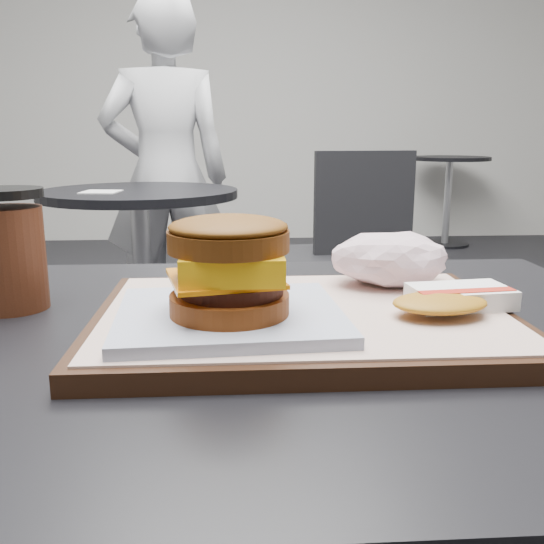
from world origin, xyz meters
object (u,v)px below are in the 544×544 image
(coffee_cup, at_px, (8,253))
(breakfast_sandwich, at_px, (230,279))
(serving_tray, at_px, (303,319))
(neighbor_table, at_px, (141,245))
(crumpled_wrapper, at_px, (390,259))
(neighbor_chair, at_px, (332,246))
(patron, at_px, (166,178))
(customer_table, at_px, (254,508))
(hash_brown, at_px, (451,299))

(coffee_cup, bearing_deg, breakfast_sandwich, -29.62)
(serving_tray, bearing_deg, neighbor_table, 103.54)
(crumpled_wrapper, xyz_separation_m, neighbor_table, (-0.50, 1.56, -0.27))
(coffee_cup, height_order, neighbor_table, coffee_cup)
(serving_tray, xyz_separation_m, crumpled_wrapper, (0.10, 0.09, 0.04))
(neighbor_chair, bearing_deg, serving_tray, -100.26)
(coffee_cup, bearing_deg, patron, 91.59)
(breakfast_sandwich, relative_size, crumpled_wrapper, 1.60)
(neighbor_table, distance_m, patron, 0.53)
(customer_table, xyz_separation_m, neighbor_chair, (0.37, 1.80, -0.07))
(coffee_cup, height_order, neighbor_chair, coffee_cup)
(customer_table, relative_size, serving_tray, 2.11)
(breakfast_sandwich, bearing_deg, neighbor_chair, 77.95)
(crumpled_wrapper, height_order, neighbor_table, crumpled_wrapper)
(breakfast_sandwich, bearing_deg, patron, 97.40)
(customer_table, distance_m, hash_brown, 0.28)
(hash_brown, distance_m, patron, 2.20)
(customer_table, xyz_separation_m, neighbor_table, (-0.35, 1.65, -0.03))
(neighbor_table, bearing_deg, coffee_cup, -86.19)
(customer_table, height_order, patron, patron)
(serving_tray, bearing_deg, coffee_cup, 163.30)
(breakfast_sandwich, relative_size, hash_brown, 1.60)
(neighbor_table, relative_size, neighbor_chair, 0.85)
(patron, bearing_deg, hash_brown, 95.04)
(serving_tray, xyz_separation_m, patron, (-0.35, 2.14, -0.02))
(customer_table, relative_size, breakfast_sandwich, 4.00)
(customer_table, bearing_deg, neighbor_chair, 78.30)
(customer_table, bearing_deg, crumpled_wrapper, 30.41)
(crumpled_wrapper, bearing_deg, hash_brown, -72.71)
(breakfast_sandwich, bearing_deg, hash_brown, 7.62)
(hash_brown, height_order, patron, patron)
(hash_brown, height_order, crumpled_wrapper, crumpled_wrapper)
(coffee_cup, bearing_deg, neighbor_chair, 70.13)
(crumpled_wrapper, distance_m, neighbor_table, 1.66)
(breakfast_sandwich, height_order, crumpled_wrapper, breakfast_sandwich)
(neighbor_chair, distance_m, patron, 0.79)
(serving_tray, distance_m, crumpled_wrapper, 0.14)
(hash_brown, bearing_deg, crumpled_wrapper, 107.29)
(hash_brown, xyz_separation_m, crumpled_wrapper, (-0.03, 0.10, 0.02))
(serving_tray, height_order, breakfast_sandwich, breakfast_sandwich)
(coffee_cup, relative_size, neighbor_table, 0.17)
(neighbor_table, xyz_separation_m, neighbor_chair, (0.72, 0.15, -0.04))
(neighbor_table, distance_m, neighbor_chair, 0.74)
(serving_tray, xyz_separation_m, neighbor_table, (-0.40, 1.65, -0.23))
(crumpled_wrapper, relative_size, coffee_cup, 1.01)
(hash_brown, xyz_separation_m, coffee_cup, (-0.43, 0.10, 0.03))
(breakfast_sandwich, xyz_separation_m, neighbor_chair, (0.39, 1.84, -0.32))
(neighbor_chair, bearing_deg, hash_brown, -96.05)
(customer_table, distance_m, neighbor_table, 1.69)
(hash_brown, distance_m, coffee_cup, 0.44)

